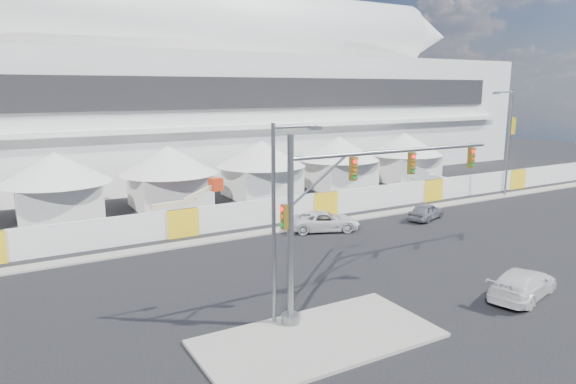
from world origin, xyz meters
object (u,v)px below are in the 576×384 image
lot_car_a (434,180)px  boom_lift (170,218)px  traffic_mast (337,214)px  sedan_silver (426,211)px  streetlight_curb (508,135)px  streetlight_median (278,210)px  pickup_curb (325,221)px  pickup_near (523,284)px

lot_car_a → boom_lift: boom_lift is taller
traffic_mast → boom_lift: bearing=97.5°
sedan_silver → boom_lift: boom_lift is taller
traffic_mast → streetlight_curb: bearing=25.2°
streetlight_median → streetlight_curb: size_ratio=0.86×
pickup_curb → streetlight_median: streetlight_median is taller
traffic_mast → boom_lift: traffic_mast is taller
sedan_silver → pickup_near: size_ratio=0.78×
streetlight_median → boom_lift: size_ratio=1.25×
pickup_curb → streetlight_curb: size_ratio=0.50×
traffic_mast → lot_car_a: bearing=37.3°
pickup_curb → traffic_mast: 14.86m
lot_car_a → boom_lift: 29.22m
boom_lift → streetlight_curb: bearing=-15.5°
streetlight_median → streetlight_curb: 34.72m
boom_lift → pickup_near: bearing=-69.3°
streetlight_curb → boom_lift: (-31.71, 3.94, -4.96)m
traffic_mast → sedan_silver: bearing=33.6°
pickup_near → lot_car_a: bearing=-53.1°
pickup_near → streetlight_median: size_ratio=0.57×
pickup_curb → lot_car_a: 20.92m
pickup_near → lot_car_a: 29.20m
streetlight_median → boom_lift: bearing=88.8°
sedan_silver → streetlight_median: bearing=98.7°
streetlight_curb → pickup_near: bearing=-140.2°
sedan_silver → pickup_curb: bearing=61.8°
pickup_curb → boom_lift: bearing=81.7°
lot_car_a → traffic_mast: (-26.75, -20.36, 4.02)m
traffic_mast → streetlight_median: size_ratio=1.37×
traffic_mast → pickup_near: bearing=-18.0°
pickup_curb → streetlight_curb: 22.51m
pickup_curb → boom_lift: size_ratio=0.73×
pickup_curb → streetlight_median: size_ratio=0.58×
sedan_silver → traffic_mast: 20.03m
sedan_silver → streetlight_median: 22.12m
lot_car_a → streetlight_curb: 8.72m
pickup_near → boom_lift: size_ratio=0.72×
pickup_near → traffic_mast: traffic_mast is taller
pickup_curb → streetlight_curb: streetlight_curb is taller
sedan_silver → lot_car_a: 14.12m
pickup_curb → streetlight_median: (-10.21, -11.65, 4.44)m
boom_lift → pickup_curb: bearing=-38.0°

